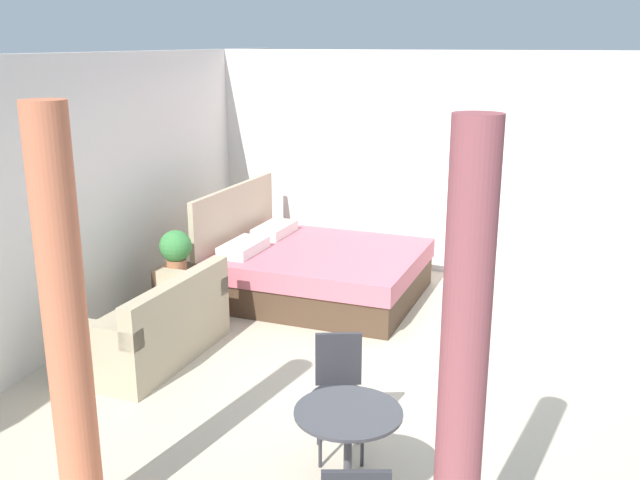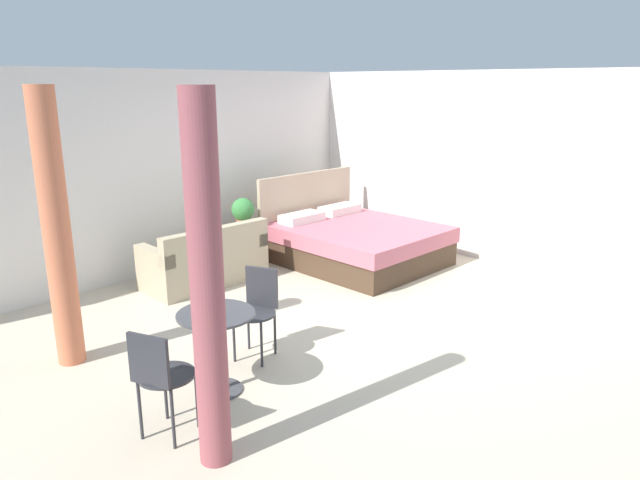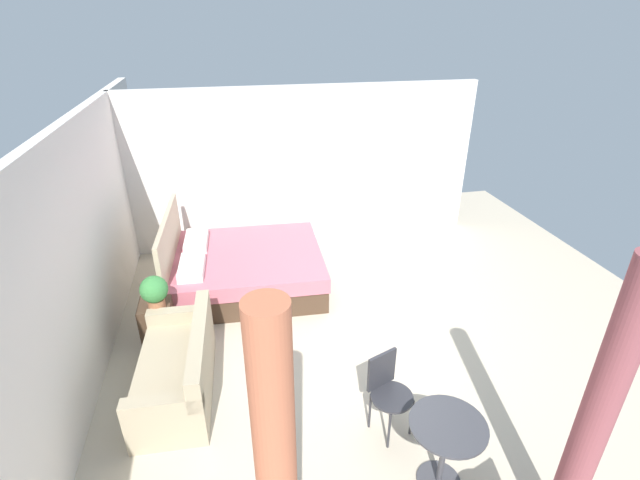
% 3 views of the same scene
% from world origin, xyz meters
% --- Properties ---
extents(ground_plane, '(8.73, 8.81, 0.02)m').
position_xyz_m(ground_plane, '(0.00, 0.00, -0.01)').
color(ground_plane, beige).
extents(wall_back, '(8.73, 0.12, 2.63)m').
position_xyz_m(wall_back, '(0.00, 2.90, 1.31)').
color(wall_back, silver).
rests_on(wall_back, ground).
extents(wall_right, '(0.12, 5.81, 2.63)m').
position_xyz_m(wall_right, '(2.87, 0.00, 1.31)').
color(wall_right, silver).
rests_on(wall_right, ground).
extents(bed, '(1.94, 2.21, 1.17)m').
position_xyz_m(bed, '(1.48, 1.19, 0.30)').
color(bed, '#473323').
rests_on(bed, ground).
extents(couch, '(1.53, 0.79, 0.77)m').
position_xyz_m(couch, '(-0.50, 1.98, 0.28)').
color(couch, tan).
rests_on(couch, ground).
extents(nightstand, '(0.40, 0.37, 0.53)m').
position_xyz_m(nightstand, '(0.44, 2.29, 0.27)').
color(nightstand, '#473323').
rests_on(nightstand, ground).
extents(potted_plant, '(0.32, 0.32, 0.41)m').
position_xyz_m(potted_plant, '(0.34, 2.24, 0.76)').
color(potted_plant, '#935B3D').
rests_on(potted_plant, nightstand).
extents(balcony_table, '(0.63, 0.63, 0.69)m').
position_xyz_m(balcony_table, '(-2.04, -0.23, 0.48)').
color(balcony_table, '#3F3F44').
rests_on(balcony_table, ground).
extents(cafe_chair_near_window, '(0.51, 0.51, 0.82)m').
position_xyz_m(cafe_chair_near_window, '(-1.37, 0.03, 0.50)').
color(cafe_chair_near_window, '#2D2D33').
rests_on(cafe_chair_near_window, ground).
extents(cafe_chair_near_couch, '(0.51, 0.51, 0.84)m').
position_xyz_m(cafe_chair_near_couch, '(-2.72, -0.47, 0.52)').
color(cafe_chair_near_couch, '#2D2D33').
rests_on(cafe_chair_near_couch, ground).
extents(curtain_left, '(0.21, 0.21, 2.44)m').
position_xyz_m(curtain_left, '(-2.62, -0.93, 1.22)').
color(curtain_left, '#994C51').
rests_on(curtain_left, ground).
extents(curtain_right, '(0.24, 0.24, 2.44)m').
position_xyz_m(curtain_right, '(-2.62, 1.19, 1.22)').
color(curtain_right, '#D1704C').
rests_on(curtain_right, ground).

